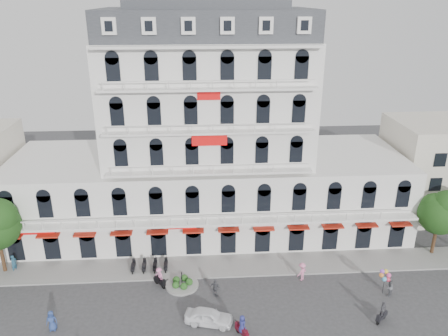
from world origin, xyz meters
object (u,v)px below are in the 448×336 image
(rider_northeast, at_px, (383,312))
(balloon_vendor, at_px, (388,283))
(rider_east, at_px, (242,326))
(parked_car, at_px, (209,317))
(rider_center, at_px, (159,277))

(rider_northeast, xyz_separation_m, balloon_vendor, (1.94, 3.54, 0.21))
(rider_east, distance_m, rider_northeast, 12.21)
(balloon_vendor, bearing_deg, rider_northeast, -118.68)
(parked_car, relative_size, rider_center, 2.00)
(rider_northeast, bearing_deg, balloon_vendor, -159.51)
(rider_northeast, bearing_deg, rider_east, -36.13)
(rider_center, height_order, balloon_vendor, balloon_vendor)
(rider_northeast, relative_size, balloon_vendor, 0.87)
(rider_east, bearing_deg, rider_northeast, -117.13)
(rider_east, bearing_deg, balloon_vendor, -103.99)
(rider_center, distance_m, balloon_vendor, 21.51)
(parked_car, bearing_deg, balloon_vendor, -66.48)
(parked_car, height_order, rider_northeast, rider_northeast)
(parked_car, distance_m, rider_center, 7.16)
(rider_east, relative_size, rider_northeast, 0.98)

